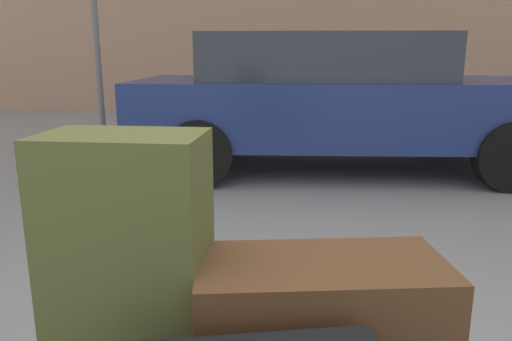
{
  "coord_description": "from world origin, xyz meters",
  "views": [
    {
      "loc": [
        0.04,
        -1.04,
        1.23
      ],
      "look_at": [
        0.0,
        1.2,
        0.69
      ],
      "focal_mm": 34.34,
      "sensor_mm": 36.0,
      "label": 1
    }
  ],
  "objects_px": {
    "parked_car": "(337,98)",
    "suitcase_olive_center": "(129,256)",
    "no_parking_sign": "(95,23)",
    "bollard_kerb_mid": "(471,104)",
    "duffel_bag_brown_front_left": "(320,320)",
    "bollard_kerb_near": "(402,104)"
  },
  "relations": [
    {
      "from": "suitcase_olive_center",
      "to": "no_parking_sign",
      "type": "xyz_separation_m",
      "value": [
        -1.61,
        4.64,
        0.89
      ]
    },
    {
      "from": "duffel_bag_brown_front_left",
      "to": "bollard_kerb_near",
      "type": "xyz_separation_m",
      "value": [
        2.26,
        7.49,
        -0.17
      ]
    },
    {
      "from": "duffel_bag_brown_front_left",
      "to": "bollard_kerb_near",
      "type": "bearing_deg",
      "value": 68.83
    },
    {
      "from": "parked_car",
      "to": "bollard_kerb_mid",
      "type": "height_order",
      "value": "parked_car"
    },
    {
      "from": "duffel_bag_brown_front_left",
      "to": "bollard_kerb_mid",
      "type": "height_order",
      "value": "bollard_kerb_mid"
    },
    {
      "from": "parked_car",
      "to": "bollard_kerb_near",
      "type": "xyz_separation_m",
      "value": [
        1.66,
        3.46,
        -0.41
      ]
    },
    {
      "from": "suitcase_olive_center",
      "to": "bollard_kerb_mid",
      "type": "distance_m",
      "value": 8.47
    },
    {
      "from": "duffel_bag_brown_front_left",
      "to": "bollard_kerb_mid",
      "type": "xyz_separation_m",
      "value": [
        3.48,
        7.49,
        -0.17
      ]
    },
    {
      "from": "bollard_kerb_near",
      "to": "suitcase_olive_center",
      "type": "bearing_deg",
      "value": -110.51
    },
    {
      "from": "suitcase_olive_center",
      "to": "bollard_kerb_mid",
      "type": "bearing_deg",
      "value": 67.18
    },
    {
      "from": "bollard_kerb_mid",
      "to": "no_parking_sign",
      "type": "distance_m",
      "value": 6.4
    },
    {
      "from": "suitcase_olive_center",
      "to": "parked_car",
      "type": "bearing_deg",
      "value": 79.6
    },
    {
      "from": "parked_car",
      "to": "suitcase_olive_center",
      "type": "bearing_deg",
      "value": -105.83
    },
    {
      "from": "no_parking_sign",
      "to": "suitcase_olive_center",
      "type": "bearing_deg",
      "value": -70.91
    },
    {
      "from": "suitcase_olive_center",
      "to": "parked_car",
      "type": "xyz_separation_m",
      "value": [
        1.13,
        4.0,
        0.08
      ]
    },
    {
      "from": "bollard_kerb_near",
      "to": "no_parking_sign",
      "type": "distance_m",
      "value": 5.36
    },
    {
      "from": "suitcase_olive_center",
      "to": "no_parking_sign",
      "type": "bearing_deg",
      "value": 114.52
    },
    {
      "from": "duffel_bag_brown_front_left",
      "to": "parked_car",
      "type": "height_order",
      "value": "parked_car"
    },
    {
      "from": "bollard_kerb_mid",
      "to": "bollard_kerb_near",
      "type": "bearing_deg",
      "value": 180.0
    },
    {
      "from": "suitcase_olive_center",
      "to": "no_parking_sign",
      "type": "height_order",
      "value": "no_parking_sign"
    },
    {
      "from": "parked_car",
      "to": "duffel_bag_brown_front_left",
      "type": "bearing_deg",
      "value": -98.53
    },
    {
      "from": "bollard_kerb_near",
      "to": "bollard_kerb_mid",
      "type": "relative_size",
      "value": 1.0
    }
  ]
}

